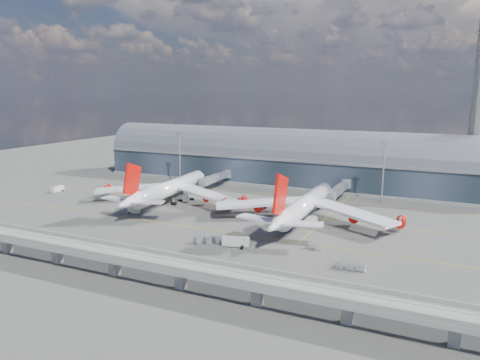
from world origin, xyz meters
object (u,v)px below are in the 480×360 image
at_px(cargo_train_1, 350,266).
at_px(cargo_train_2, 315,247).
at_px(airliner_left, 168,189).
at_px(service_truck_1, 134,210).
at_px(floodlight_mast_left, 180,157).
at_px(service_truck_2, 236,242).
at_px(service_truck_0, 57,189).
at_px(floodlight_mast_right, 383,171).
at_px(service_truck_5, 186,197).
at_px(airliner_right, 305,206).
at_px(cargo_train_0, 207,240).
at_px(service_truck_4, 317,200).
at_px(service_truck_3, 308,221).

relative_size(cargo_train_1, cargo_train_2, 1.73).
bearing_deg(airliner_left, service_truck_1, -103.18).
relative_size(floodlight_mast_left, service_truck_2, 3.02).
bearing_deg(floodlight_mast_left, service_truck_0, -133.18).
bearing_deg(floodlight_mast_right, service_truck_1, -144.91).
xyz_separation_m(service_truck_0, service_truck_1, (56.56, -15.92, -0.11)).
distance_m(floodlight_mast_left, service_truck_5, 41.73).
relative_size(floodlight_mast_left, airliner_right, 0.36).
xyz_separation_m(floodlight_mast_right, airliner_right, (-20.53, -42.44, -7.67)).
relative_size(service_truck_0, cargo_train_0, 0.79).
distance_m(airliner_left, airliner_right, 60.43).
bearing_deg(floodlight_mast_left, cargo_train_1, -37.72).
height_order(airliner_left, service_truck_0, airliner_left).
distance_m(service_truck_4, cargo_train_2, 59.02).
distance_m(cargo_train_0, cargo_train_2, 33.17).
bearing_deg(cargo_train_0, service_truck_2, -54.94).
height_order(service_truck_0, cargo_train_1, service_truck_0).
height_order(floodlight_mast_left, airliner_left, floodlight_mast_left).
bearing_deg(cargo_train_1, floodlight_mast_right, 8.53).
bearing_deg(floodlight_mast_right, cargo_train_2, -97.22).
distance_m(service_truck_1, service_truck_5, 27.44).
xyz_separation_m(floodlight_mast_left, floodlight_mast_right, (100.00, 0.00, 0.00)).
distance_m(airliner_right, cargo_train_1, 45.91).
height_order(service_truck_2, cargo_train_2, service_truck_2).
bearing_deg(service_truck_1, floodlight_mast_right, -52.21).
distance_m(floodlight_mast_left, airliner_right, 90.42).
distance_m(service_truck_0, service_truck_4, 119.89).
bearing_deg(service_truck_3, cargo_train_2, -24.86).
relative_size(floodlight_mast_left, cargo_train_0, 3.02).
bearing_deg(cargo_train_0, floodlight_mast_right, 0.90).
bearing_deg(service_truck_1, cargo_train_2, -95.15).
xyz_separation_m(service_truck_2, service_truck_4, (6.99, 64.55, 0.01)).
bearing_deg(cargo_train_1, cargo_train_0, 91.81).
height_order(service_truck_3, cargo_train_2, service_truck_3).
xyz_separation_m(floodlight_mast_left, service_truck_2, (68.66, -76.75, -12.09)).
distance_m(service_truck_0, service_truck_2, 114.05).
bearing_deg(airliner_right, service_truck_4, 95.94).
bearing_deg(service_truck_2, service_truck_3, -38.81).
distance_m(service_truck_5, cargo_train_0, 57.84).
xyz_separation_m(floodlight_mast_left, cargo_train_0, (59.24, -77.83, -12.62)).
relative_size(floodlight_mast_right, service_truck_4, 4.40).
xyz_separation_m(airliner_left, service_truck_5, (4.41, 6.95, -4.53)).
bearing_deg(cargo_train_1, service_truck_4, 28.17).
bearing_deg(service_truck_3, floodlight_mast_left, -165.26).
distance_m(floodlight_mast_right, airliner_left, 90.21).
relative_size(service_truck_0, service_truck_3, 1.13).
xyz_separation_m(floodlight_mast_left, airliner_right, (79.47, -42.44, -7.67)).
height_order(service_truck_1, cargo_train_0, service_truck_1).
bearing_deg(cargo_train_0, cargo_train_1, -65.11).
bearing_deg(service_truck_5, service_truck_0, 161.02).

